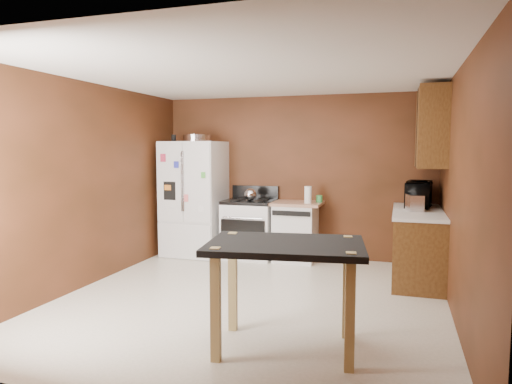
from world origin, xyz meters
The scene contains 18 objects.
floor centered at (0.00, 0.00, 0.00)m, with size 4.50×4.50×0.00m, color white.
ceiling centered at (0.00, 0.00, 2.50)m, with size 4.50×4.50×0.00m, color white.
wall_back centered at (0.00, 2.25, 1.25)m, with size 4.20×4.20×0.00m, color #5E2D18.
wall_front centered at (0.00, -2.25, 1.25)m, with size 4.20×4.20×0.00m, color #5E2D18.
wall_left centered at (-2.10, 0.00, 1.25)m, with size 4.50×4.50×0.00m, color #5E2D18.
wall_right centered at (2.10, 0.00, 1.25)m, with size 4.50×4.50×0.00m, color #5E2D18.
roasting_pan centered at (-1.48, 1.84, 1.85)m, with size 0.43×0.43×0.11m, color silver.
pen_cup centered at (-1.87, 1.81, 1.85)m, with size 0.07×0.07×0.11m, color black.
kettle centered at (-0.60, 1.83, 0.99)m, with size 0.19×0.19×0.19m, color silver.
paper_towel centered at (0.28, 1.86, 1.01)m, with size 0.11×0.11×0.25m, color white.
green_canister centered at (0.42, 2.03, 0.94)m, with size 0.10×0.10×0.11m, color green.
toaster centered at (1.75, 1.39, 1.00)m, with size 0.17×0.28×0.21m, color silver.
microwave centered at (1.81, 1.84, 1.06)m, with size 0.57×0.39×0.32m, color black.
refrigerator centered at (-1.55, 1.86, 0.90)m, with size 0.90×0.80×1.80m.
gas_range centered at (-0.64, 1.92, 0.46)m, with size 0.76×0.68×1.10m.
dishwasher centered at (0.08, 1.95, 0.45)m, with size 0.78×0.63×0.89m.
right_cabinets centered at (1.84, 1.48, 0.91)m, with size 0.63×1.58×2.45m.
island centered at (0.67, -1.07, 0.78)m, with size 1.39×1.03×0.92m.
Camera 1 is at (1.55, -4.70, 1.69)m, focal length 32.00 mm.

